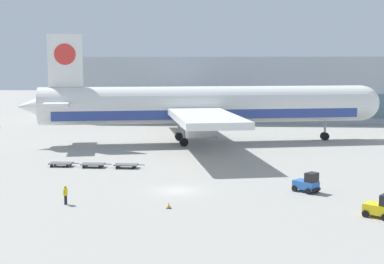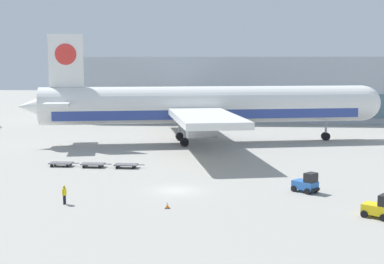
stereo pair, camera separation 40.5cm
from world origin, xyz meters
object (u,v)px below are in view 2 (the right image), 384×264
object	(u,v)px
ground_crew_near	(64,193)
traffic_cone_near	(167,205)
baggage_tug_foreground	(307,183)
baggage_dolly_second	(93,164)
baggage_tug_far	(380,208)
baggage_dolly_third	(126,165)
baggage_dolly_lead	(61,163)
airplane_main	(203,106)

from	to	relation	value
ground_crew_near	traffic_cone_near	size ratio (longest dim) A/B	3.19
baggage_tug_foreground	baggage_dolly_second	size ratio (longest dim) A/B	0.74
baggage_tug_foreground	baggage_tug_far	bearing A→B (deg)	-18.11
baggage_dolly_second	baggage_dolly_third	distance (m)	4.11
baggage_tug_foreground	baggage_dolly_lead	size ratio (longest dim) A/B	0.74
airplane_main	baggage_tug_foreground	size ratio (longest dim) A/B	20.85
baggage_tug_far	baggage_dolly_second	xyz separation A→B (m)	(-28.81, 19.67, -0.49)
baggage_tug_far	baggage_dolly_lead	world-z (taller)	baggage_tug_far
baggage_dolly_second	airplane_main	bearing A→B (deg)	60.68
airplane_main	baggage_dolly_second	size ratio (longest dim) A/B	15.48
baggage_dolly_lead	baggage_dolly_third	world-z (taller)	same
baggage_dolly_lead	baggage_dolly_second	xyz separation A→B (m)	(4.07, -0.33, 0.00)
ground_crew_near	baggage_tug_foreground	bearing A→B (deg)	-55.62
airplane_main	ground_crew_near	xyz separation A→B (m)	(-10.50, -38.61, -4.82)
baggage_tug_foreground	traffic_cone_near	bearing A→B (deg)	-109.10
airplane_main	baggage_dolly_second	world-z (taller)	airplane_main
baggage_tug_foreground	ground_crew_near	distance (m)	23.12
baggage_tug_foreground	baggage_dolly_lead	world-z (taller)	baggage_tug_foreground
airplane_main	baggage_dolly_third	size ratio (longest dim) A/B	15.48
baggage_dolly_third	traffic_cone_near	world-z (taller)	traffic_cone_near
baggage_dolly_lead	baggage_dolly_third	xyz separation A→B (m)	(8.18, -0.50, 0.00)
baggage_dolly_third	baggage_dolly_lead	bearing A→B (deg)	177.06
baggage_tug_far	airplane_main	bearing A→B (deg)	148.86
baggage_dolly_second	traffic_cone_near	size ratio (longest dim) A/B	6.81
airplane_main	ground_crew_near	bearing A→B (deg)	-117.17
baggage_dolly_second	traffic_cone_near	world-z (taller)	traffic_cone_near
airplane_main	baggage_tug_far	xyz separation A→B (m)	(16.50, -41.09, -4.96)
baggage_dolly_lead	traffic_cone_near	size ratio (longest dim) A/B	6.81
baggage_tug_far	ground_crew_near	distance (m)	27.11
airplane_main	ground_crew_near	world-z (taller)	airplane_main
airplane_main	traffic_cone_near	distance (m)	39.74
airplane_main	ground_crew_near	distance (m)	40.30
baggage_dolly_lead	baggage_dolly_second	size ratio (longest dim) A/B	1.00
baggage_tug_foreground	baggage_dolly_lead	bearing A→B (deg)	-158.90
baggage_tug_foreground	ground_crew_near	bearing A→B (deg)	-121.56
baggage_dolly_lead	baggage_dolly_second	bearing A→B (deg)	-4.01
baggage_tug_far	baggage_dolly_third	xyz separation A→B (m)	(-24.71, 19.49, -0.49)
airplane_main	baggage_tug_foreground	distance (m)	34.95
baggage_tug_foreground	baggage_dolly_second	world-z (taller)	baggage_tug_foreground
traffic_cone_near	baggage_dolly_third	bearing A→B (deg)	111.73
airplane_main	traffic_cone_near	bearing A→B (deg)	-103.61
baggage_dolly_lead	ground_crew_near	bearing A→B (deg)	-70.86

